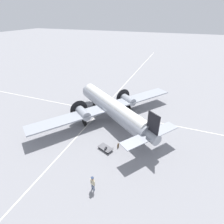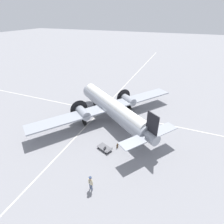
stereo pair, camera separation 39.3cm
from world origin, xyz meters
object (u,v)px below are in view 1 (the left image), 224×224
(crew_foreground, at_px, (93,182))
(suitcase_upright_spare, at_px, (106,149))
(baggage_cart, at_px, (105,148))
(airliner_main, at_px, (111,106))
(suitcase_near_door, at_px, (118,146))

(crew_foreground, height_order, suitcase_upright_spare, crew_foreground)
(suitcase_upright_spare, height_order, baggage_cart, suitcase_upright_spare)
(airliner_main, xyz_separation_m, suitcase_near_door, (-6.08, -3.49, -2.22))
(crew_foreground, height_order, suitcase_near_door, crew_foreground)
(baggage_cart, bearing_deg, suitcase_near_door, -122.56)
(suitcase_upright_spare, bearing_deg, airliner_main, 16.99)
(airliner_main, relative_size, baggage_cart, 10.36)
(suitcase_near_door, distance_m, baggage_cart, 1.72)
(airliner_main, bearing_deg, suitcase_near_door, 155.84)
(suitcase_near_door, xyz_separation_m, baggage_cart, (-1.01, 1.39, -0.01))
(baggage_cart, bearing_deg, suitcase_upright_spare, 141.24)
(suitcase_near_door, xyz_separation_m, suitcase_upright_spare, (-1.26, 1.25, 0.00))
(suitcase_near_door, distance_m, suitcase_upright_spare, 1.77)
(airliner_main, xyz_separation_m, suitcase_upright_spare, (-7.34, -2.24, -2.22))
(suitcase_near_door, relative_size, suitcase_upright_spare, 1.00)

